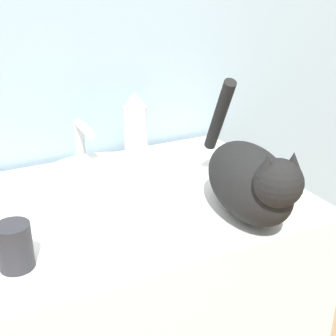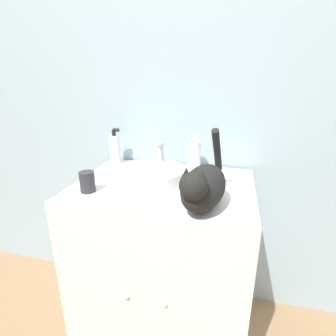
# 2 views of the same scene
# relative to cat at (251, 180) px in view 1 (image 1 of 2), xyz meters

# --- Properties ---
(sink_basin) EXTENTS (0.29, 0.29, 0.06)m
(sink_basin) POSITION_rel_cat_xyz_m (-0.25, 0.20, -0.05)
(sink_basin) COLOR white
(sink_basin) RESTS_ON vanity_cabinet
(faucet) EXTENTS (0.19, 0.11, 0.14)m
(faucet) POSITION_rel_cat_xyz_m (-0.25, 0.35, -0.02)
(faucet) COLOR silver
(faucet) RESTS_ON vanity_cabinet
(cat) EXTENTS (0.19, 0.39, 0.26)m
(cat) POSITION_rel_cat_xyz_m (0.00, 0.00, 0.00)
(cat) COLOR black
(cat) RESTS_ON vanity_cabinet
(spray_bottle) EXTENTS (0.06, 0.06, 0.18)m
(spray_bottle) POSITION_rel_cat_xyz_m (-0.09, 0.39, 0.00)
(spray_bottle) COLOR silver
(spray_bottle) RESTS_ON vanity_cabinet
(cup) EXTENTS (0.06, 0.06, 0.08)m
(cup) POSITION_rel_cat_xyz_m (-0.46, 0.03, -0.04)
(cup) COLOR #2D2D33
(cup) RESTS_ON vanity_cabinet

